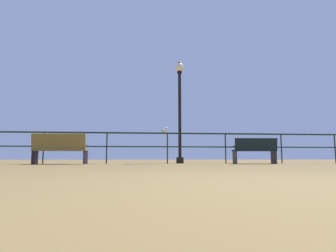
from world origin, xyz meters
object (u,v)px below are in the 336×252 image
at_px(bench_near_left, 60,147).
at_px(seagull_on_rail, 165,130).
at_px(lamppost_center, 180,102).
at_px(bench_near_right, 255,149).

bearing_deg(bench_near_left, seagull_on_rail, 13.12).
bearing_deg(lamppost_center, bench_near_left, -164.75).
relative_size(bench_near_left, bench_near_right, 1.17).
height_order(bench_near_left, lamppost_center, lamppost_center).
bearing_deg(bench_near_left, bench_near_right, 0.11).
distance_m(bench_near_left, seagull_on_rail, 3.58).
xyz_separation_m(bench_near_left, seagull_on_rail, (3.43, 0.80, 0.67)).
xyz_separation_m(bench_near_left, bench_near_right, (6.47, 0.01, -0.05)).
xyz_separation_m(bench_near_right, seagull_on_rail, (-3.04, 0.79, 0.71)).
distance_m(bench_near_left, lamppost_center, 4.54).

